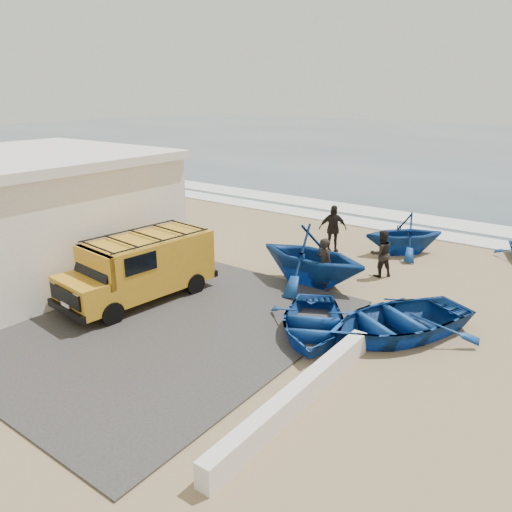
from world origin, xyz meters
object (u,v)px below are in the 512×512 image
Objects in this scene: boat_near_left at (312,322)px; boat_far_left at (404,233)px; van at (141,266)px; fisherman_back at (333,229)px; parapet at (298,395)px; boat_mid_left at (312,255)px; fisherman_middle at (381,254)px; boat_near_right at (397,320)px; fisherman_front at (324,265)px; building at (16,215)px.

boat_near_left is 1.11× the size of boat_far_left.
fisherman_back is at bearing 78.64° from van.
boat_near_left is at bearing 115.52° from parapet.
boat_mid_left is 2.34× the size of fisherman_middle.
boat_near_right is at bearing -88.46° from fisherman_back.
building is at bearing 45.12° from fisherman_front.
building is at bearing 122.31° from boat_mid_left.
van is at bearing -72.20° from boat_far_left.
boat_far_left reaches higher than fisherman_middle.
boat_near_right is 1.10× the size of boat_mid_left.
fisherman_front is (0.65, -0.29, -0.13)m from boat_mid_left.
boat_near_right is 7.49m from fisherman_back.
building reaches higher than parapet.
boat_mid_left is 2.02× the size of fisherman_back.
fisherman_back is at bearing -102.91° from boat_far_left.
boat_far_left is (-2.11, 11.48, 0.58)m from parapet.
fisherman_front reaches higher than boat_far_left.
boat_near_left is at bearing 10.37° from building.
fisherman_front is 1.08× the size of fisherman_middle.
boat_near_left is at bearing 44.37° from fisherman_middle.
building reaches higher than boat_mid_left.
parapet is 1.67× the size of boat_near_left.
boat_near_left is 2.32m from boat_near_right.
boat_mid_left is 5.35m from boat_far_left.
fisherman_back reaches higher than fisherman_middle.
fisherman_middle is at bearing 34.81° from building.
building reaches higher than van.
parapet is 3.04× the size of fisherman_back.
building is 1.85× the size of van.
building is 2.90× the size of boat_far_left.
boat_near_left is (11.06, 2.02, -1.79)m from building.
boat_mid_left reaches higher than boat_near_right.
boat_near_right reaches higher than parapet.
parapet is at bearing 52.63° from fisherman_middle.
fisherman_back reaches higher than boat_far_left.
fisherman_front reaches higher than parapet.
building reaches higher than fisherman_back.
boat_far_left is (10.39, 10.48, -1.31)m from building.
fisherman_middle is (0.95, 2.43, -0.07)m from fisherman_front.
boat_far_left is at bearing 68.48° from van.
fisherman_middle is (10.70, 7.44, -1.31)m from building.
boat_near_right is 4.64m from fisherman_middle.
fisherman_back is (2.47, 8.01, -0.15)m from van.
van is 10.74m from boat_far_left.
boat_far_left is at bearing -78.68° from fisherman_front.
fisherman_back is at bearing 114.66° from parapet.
van is at bearing 142.28° from boat_mid_left.
boat_far_left is at bearing 66.98° from boat_near_left.
fisherman_back is (-2.76, 1.51, 0.14)m from fisherman_middle.
fisherman_middle is at bearing -93.28° from fisherman_front.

